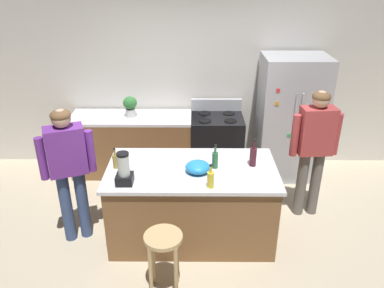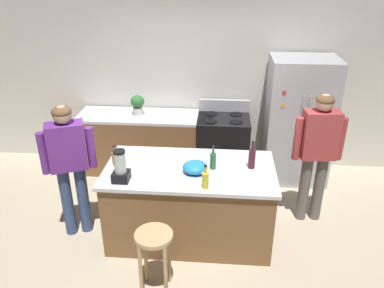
# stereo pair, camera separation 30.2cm
# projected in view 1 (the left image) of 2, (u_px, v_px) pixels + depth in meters

# --- Properties ---
(ground_plane) EXTENTS (14.00, 14.00, 0.00)m
(ground_plane) POSITION_uv_depth(u_px,v_px,m) (192.00, 234.00, 4.55)
(ground_plane) COLOR beige
(back_wall) EXTENTS (8.00, 0.10, 2.70)m
(back_wall) POSITION_uv_depth(u_px,v_px,m) (193.00, 79.00, 5.73)
(back_wall) COLOR silver
(back_wall) RESTS_ON ground_plane
(kitchen_island) EXTENTS (1.87, 0.99, 0.91)m
(kitchen_island) POSITION_uv_depth(u_px,v_px,m) (192.00, 203.00, 4.36)
(kitchen_island) COLOR brown
(kitchen_island) RESTS_ON ground_plane
(back_counter_run) EXTENTS (2.00, 0.64, 0.91)m
(back_counter_run) POSITION_uv_depth(u_px,v_px,m) (140.00, 144.00, 5.76)
(back_counter_run) COLOR brown
(back_counter_run) RESTS_ON ground_plane
(refrigerator) EXTENTS (0.90, 0.73, 1.80)m
(refrigerator) POSITION_uv_depth(u_px,v_px,m) (290.00, 118.00, 5.51)
(refrigerator) COLOR #B7BABF
(refrigerator) RESTS_ON ground_plane
(stove_range) EXTENTS (0.76, 0.65, 1.09)m
(stove_range) POSITION_uv_depth(u_px,v_px,m) (216.00, 144.00, 5.73)
(stove_range) COLOR black
(stove_range) RESTS_ON ground_plane
(person_by_island_left) EXTENTS (0.58, 0.35, 1.60)m
(person_by_island_left) POSITION_uv_depth(u_px,v_px,m) (68.00, 164.00, 4.10)
(person_by_island_left) COLOR #384C7A
(person_by_island_left) RESTS_ON ground_plane
(person_by_sink_right) EXTENTS (0.60, 0.25, 1.64)m
(person_by_sink_right) POSITION_uv_depth(u_px,v_px,m) (314.00, 143.00, 4.53)
(person_by_sink_right) COLOR #66605B
(person_by_sink_right) RESTS_ON ground_plane
(bar_stool) EXTENTS (0.36, 0.36, 0.69)m
(bar_stool) POSITION_uv_depth(u_px,v_px,m) (164.00, 249.00, 3.54)
(bar_stool) COLOR tan
(bar_stool) RESTS_ON ground_plane
(potted_plant) EXTENTS (0.20, 0.20, 0.30)m
(potted_plant) POSITION_uv_depth(u_px,v_px,m) (130.00, 105.00, 5.49)
(potted_plant) COLOR silver
(potted_plant) RESTS_ON back_counter_run
(blender_appliance) EXTENTS (0.17, 0.17, 0.35)m
(blender_appliance) POSITION_uv_depth(u_px,v_px,m) (124.00, 171.00, 3.81)
(blender_appliance) COLOR black
(blender_appliance) RESTS_ON kitchen_island
(bottle_soda) EXTENTS (0.07, 0.07, 0.26)m
(bottle_soda) POSITION_uv_depth(u_px,v_px,m) (211.00, 179.00, 3.77)
(bottle_soda) COLOR yellow
(bottle_soda) RESTS_ON kitchen_island
(bottle_olive_oil) EXTENTS (0.07, 0.07, 0.28)m
(bottle_olive_oil) POSITION_uv_depth(u_px,v_px,m) (215.00, 159.00, 4.13)
(bottle_olive_oil) COLOR #2D6638
(bottle_olive_oil) RESTS_ON kitchen_island
(bottle_vinegar) EXTENTS (0.06, 0.06, 0.24)m
(bottle_vinegar) POSITION_uv_depth(u_px,v_px,m) (115.00, 161.00, 4.14)
(bottle_vinegar) COLOR olive
(bottle_vinegar) RESTS_ON kitchen_island
(bottle_wine) EXTENTS (0.08, 0.08, 0.32)m
(bottle_wine) POSITION_uv_depth(u_px,v_px,m) (253.00, 156.00, 4.17)
(bottle_wine) COLOR #471923
(bottle_wine) RESTS_ON kitchen_island
(mixing_bowl) EXTENTS (0.27, 0.27, 0.12)m
(mixing_bowl) POSITION_uv_depth(u_px,v_px,m) (198.00, 167.00, 4.06)
(mixing_bowl) COLOR #268CD8
(mixing_bowl) RESTS_ON kitchen_island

